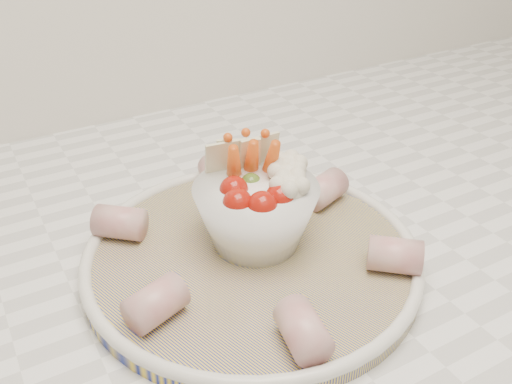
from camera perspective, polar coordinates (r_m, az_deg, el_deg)
serving_platter at (r=0.54m, az=-0.42°, el=-6.35°), size 0.39×0.39×0.02m
veggie_bowl at (r=0.53m, az=0.17°, el=-1.57°), size 0.12×0.12×0.10m
cured_meat_rolls at (r=0.52m, az=-0.43°, el=-4.64°), size 0.27×0.29×0.03m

